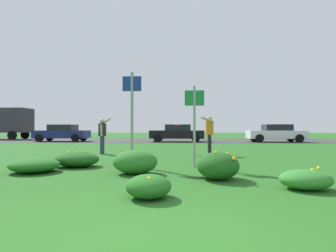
% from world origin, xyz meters
% --- Properties ---
extents(ground_plane, '(120.00, 120.00, 0.00)m').
position_xyz_m(ground_plane, '(0.00, 11.23, 0.00)').
color(ground_plane, '#26601E').
extents(highway_strip, '(120.00, 9.34, 0.01)m').
position_xyz_m(highway_strip, '(0.00, 22.46, 0.00)').
color(highway_strip, '#38383A').
rests_on(highway_strip, ground).
extents(highway_center_stripe, '(120.00, 0.16, 0.00)m').
position_xyz_m(highway_center_stripe, '(0.00, 22.46, 0.01)').
color(highway_center_stripe, yellow).
rests_on(highway_center_stripe, ground).
extents(daylily_clump_mid_left, '(0.93, 1.01, 0.65)m').
position_xyz_m(daylily_clump_mid_left, '(1.05, 3.42, 0.30)').
color(daylily_clump_mid_left, '#1E5619').
rests_on(daylily_clump_mid_left, ground).
extents(daylily_clump_front_center, '(0.94, 0.77, 0.40)m').
position_xyz_m(daylily_clump_front_center, '(2.52, 2.51, 0.18)').
color(daylily_clump_front_center, '#337F2D').
rests_on(daylily_clump_front_center, ground).
extents(daylily_clump_mid_right, '(1.10, 0.98, 0.63)m').
position_xyz_m(daylily_clump_mid_right, '(-0.89, 4.03, 0.29)').
color(daylily_clump_mid_right, '#2D7526').
rests_on(daylily_clump_mid_right, ground).
extents(daylily_clump_mid_center, '(1.29, 1.09, 0.46)m').
position_xyz_m(daylily_clump_mid_center, '(-2.81, 5.15, 0.21)').
color(daylily_clump_mid_center, '#1E5619').
rests_on(daylily_clump_mid_center, ground).
extents(daylily_clump_near_camera, '(0.73, 0.77, 0.38)m').
position_xyz_m(daylily_clump_near_camera, '(-0.26, 1.73, 0.19)').
color(daylily_clump_near_camera, '#23661E').
rests_on(daylily_clump_near_camera, ground).
extents(daylily_clump_front_right, '(1.23, 1.19, 0.37)m').
position_xyz_m(daylily_clump_front_right, '(-3.49, 4.11, 0.18)').
color(daylily_clump_front_right, '#23661E').
rests_on(daylily_clump_front_right, ground).
extents(sign_post_near_path, '(0.56, 0.10, 2.80)m').
position_xyz_m(sign_post_near_path, '(-1.25, 5.43, 1.69)').
color(sign_post_near_path, '#93969B').
rests_on(sign_post_near_path, ground).
extents(sign_post_by_roadside, '(0.56, 0.10, 2.35)m').
position_xyz_m(sign_post_by_roadside, '(0.60, 5.30, 1.43)').
color(sign_post_by_roadside, '#93969B').
rests_on(sign_post_by_roadside, ground).
extents(person_thrower_dark_shirt, '(0.50, 0.48, 1.61)m').
position_xyz_m(person_thrower_dark_shirt, '(-3.27, 9.11, 0.92)').
color(person_thrower_dark_shirt, '#232328').
rests_on(person_thrower_dark_shirt, ground).
extents(person_catcher_orange_shirt, '(0.56, 0.48, 1.64)m').
position_xyz_m(person_catcher_orange_shirt, '(1.38, 9.10, 0.98)').
color(person_catcher_orange_shirt, orange).
rests_on(person_catcher_orange_shirt, ground).
extents(frisbee_red, '(0.24, 0.24, 0.08)m').
position_xyz_m(frisbee_red, '(-0.05, 9.35, 1.28)').
color(frisbee_red, red).
extents(car_white_center_left, '(4.50, 2.00, 1.45)m').
position_xyz_m(car_white_center_left, '(7.86, 20.36, 0.74)').
color(car_white_center_left, silver).
rests_on(car_white_center_left, ground).
extents(car_black_center_right, '(4.50, 2.00, 1.45)m').
position_xyz_m(car_black_center_right, '(-0.30, 20.36, 0.74)').
color(car_black_center_right, black).
rests_on(car_black_center_right, ground).
extents(car_navy_rightmost, '(4.50, 2.00, 1.45)m').
position_xyz_m(car_navy_rightmost, '(-10.25, 20.36, 0.74)').
color(car_navy_rightmost, navy).
rests_on(car_navy_rightmost, ground).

